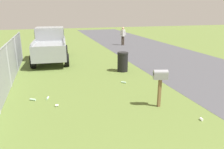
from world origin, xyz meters
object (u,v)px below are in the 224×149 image
Objects in this scene: pickup_truck at (50,44)px; pedestrian at (123,35)px; mailbox at (160,78)px; trash_bin at (123,62)px.

pedestrian is (4.71, -6.56, -0.14)m from pickup_truck.
mailbox is 0.78× the size of pedestrian.
pickup_truck is at bearing 36.75° from mailbox.
pedestrian is at bearing -50.22° from pickup_truck.
pedestrian reaches higher than mailbox.
trash_bin is (-3.75, -3.56, -0.58)m from pickup_truck.
pickup_truck is (8.28, 3.26, 0.07)m from mailbox.
trash_bin is at bearing -179.76° from pedestrian.
trash_bin is at bearing -132.40° from pickup_truck.
pickup_truck is at bearing 145.46° from pedestrian.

